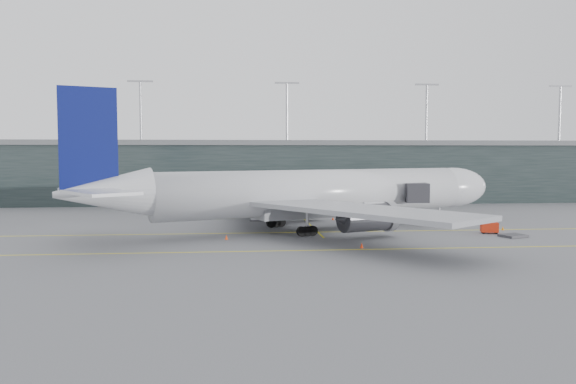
{
  "coord_description": "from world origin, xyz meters",
  "views": [
    {
      "loc": [
        -7.57,
        -89.13,
        12.23
      ],
      "look_at": [
        0.39,
        -4.0,
        6.25
      ],
      "focal_mm": 35.0,
      "sensor_mm": 36.0,
      "label": 1
    }
  ],
  "objects": [
    {
      "name": "uld_c",
      "position": [
        0.52,
        11.27,
        0.86
      ],
      "size": [
        2.16,
        1.92,
        1.64
      ],
      "rotation": [
        0.0,
        0.0,
        -0.31
      ],
      "color": "#3B3B41",
      "rests_on": "ground"
    },
    {
      "name": "uld_a",
      "position": [
        -4.13,
        10.87,
        0.96
      ],
      "size": [
        2.18,
        1.82,
        1.83
      ],
      "rotation": [
        0.0,
        0.0,
        0.11
      ],
      "color": "#3B3B41",
      "rests_on": "ground"
    },
    {
      "name": "taxiline_a",
      "position": [
        0.0,
        -4.0,
        0.01
      ],
      "size": [
        160.0,
        0.25,
        0.02
      ],
      "primitive_type": "cube",
      "color": "yellow",
      "rests_on": "ground"
    },
    {
      "name": "cone_tail",
      "position": [
        -8.93,
        -10.21,
        0.35
      ],
      "size": [
        0.44,
        0.44,
        0.7
      ],
      "primitive_type": "cone",
      "color": "#F9450D",
      "rests_on": "ground"
    },
    {
      "name": "taxiline_lead_main",
      "position": [
        5.0,
        20.0,
        0.01
      ],
      "size": [
        0.25,
        60.0,
        0.02
      ],
      "primitive_type": "cube",
      "color": "yellow",
      "rests_on": "ground"
    },
    {
      "name": "cone_wing_port",
      "position": [
        10.06,
        11.32,
        0.33
      ],
      "size": [
        0.42,
        0.42,
        0.66
      ],
      "primitive_type": "cone",
      "color": "#F83C0D",
      "rests_on": "ground"
    },
    {
      "name": "cone_nose",
      "position": [
        34.48,
        -4.66,
        0.34
      ],
      "size": [
        0.43,
        0.43,
        0.68
      ],
      "primitive_type": "cone",
      "color": "orange",
      "rests_on": "ground"
    },
    {
      "name": "taxiline_b",
      "position": [
        0.0,
        -20.0,
        0.01
      ],
      "size": [
        160.0,
        0.25,
        0.02
      ],
      "primitive_type": "cube",
      "color": "yellow",
      "rests_on": "ground"
    },
    {
      "name": "terminal",
      "position": [
        -0.0,
        58.0,
        7.62
      ],
      "size": [
        240.0,
        36.0,
        29.0
      ],
      "color": "#1D2727",
      "rests_on": "ground"
    },
    {
      "name": "cone_wing_stbd",
      "position": [
        8.51,
        -18.94,
        0.34
      ],
      "size": [
        0.43,
        0.43,
        0.69
      ],
      "primitive_type": "cone",
      "color": "#FF370E",
      "rests_on": "ground"
    },
    {
      "name": "baggage_dolly",
      "position": [
        32.57,
        -11.66,
        0.2
      ],
      "size": [
        4.15,
        3.75,
        0.34
      ],
      "primitive_type": "cube",
      "rotation": [
        0.0,
        0.0,
        0.36
      ],
      "color": "#323136",
      "rests_on": "ground"
    },
    {
      "name": "ground",
      "position": [
        0.0,
        0.0,
        0.0
      ],
      "size": [
        320.0,
        320.0,
        0.0
      ],
      "primitive_type": "plane",
      "color": "slate",
      "rests_on": "ground"
    },
    {
      "name": "jet_bridge",
      "position": [
        24.37,
        26.23,
        5.51
      ],
      "size": [
        9.28,
        48.35,
        7.36
      ],
      "rotation": [
        0.0,
        0.0,
        -0.12
      ],
      "color": "#303035",
      "rests_on": "ground"
    },
    {
      "name": "gse_cart",
      "position": [
        30.77,
        -7.8,
        0.94
      ],
      "size": [
        2.8,
        2.15,
        1.7
      ],
      "rotation": [
        0.0,
        0.0,
        -0.25
      ],
      "color": "red",
      "rests_on": "ground"
    },
    {
      "name": "uld_b",
      "position": [
        -2.1,
        11.11,
        0.94
      ],
      "size": [
        2.45,
        2.25,
        1.8
      ],
      "rotation": [
        0.0,
        0.0,
        0.43
      ],
      "color": "#3B3B41",
      "rests_on": "ground"
    },
    {
      "name": "main_aircraft",
      "position": [
        4.69,
        -1.44,
        5.85
      ],
      "size": [
        71.7,
        66.19,
        20.83
      ],
      "rotation": [
        0.0,
        0.0,
        0.36
      ],
      "color": "silver",
      "rests_on": "ground"
    }
  ]
}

